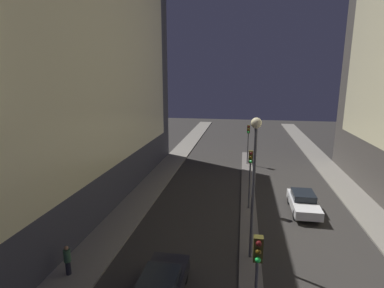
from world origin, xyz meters
name	(u,v)px	position (x,y,z in m)	size (l,w,h in m)	color
building_left	(75,77)	(-12.89, 15.68, 9.77)	(6.01, 31.35, 19.53)	#383842
median_strip	(248,203)	(0.00, 17.41, 0.05)	(1.16, 32.82, 0.10)	#66605B
traffic_light_near	(257,268)	(0.00, 4.36, 3.36)	(0.32, 0.42, 4.43)	#4C4C51
traffic_light_mid	(250,166)	(0.00, 16.47, 3.36)	(0.32, 0.42, 4.43)	#4C4C51
traffic_light_far	(248,136)	(0.00, 28.49, 3.36)	(0.32, 0.42, 4.43)	#4C4C51
street_lamp	(255,162)	(0.00, 10.10, 5.50)	(0.55, 0.55, 7.69)	#4C4C51
car_left_lane	(161,286)	(-3.97, 6.16, 0.75)	(1.85, 4.25, 1.44)	black
car_right_lane	(303,202)	(3.97, 16.75, 0.73)	(1.81, 4.39, 1.41)	silver
pedestrian_on_left_sidewalk	(67,260)	(-8.96, 7.02, 0.93)	(0.34, 0.34, 1.54)	black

